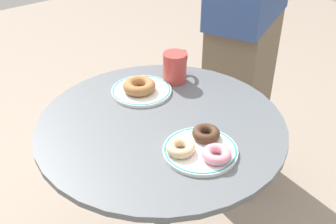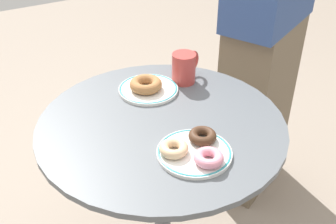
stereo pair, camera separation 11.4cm
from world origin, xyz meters
name	(u,v)px [view 2 (the right image)]	position (x,y,z in m)	size (l,w,h in m)	color
cafe_table	(162,180)	(0.00, 0.00, 0.55)	(0.72, 0.72, 0.78)	#565B60
plate_left	(148,89)	(-0.17, 0.05, 0.78)	(0.19, 0.19, 0.01)	white
plate_right	(194,153)	(0.17, 0.00, 0.78)	(0.20, 0.20, 0.01)	white
donut_cinnamon	(146,84)	(-0.17, 0.04, 0.80)	(0.10, 0.10, 0.03)	#A36B3D
donut_pink_frosted	(209,158)	(0.22, 0.01, 0.80)	(0.08, 0.08, 0.03)	pink
donut_chocolate	(202,136)	(0.14, 0.04, 0.80)	(0.08, 0.08, 0.03)	#422819
donut_glazed	(174,148)	(0.15, -0.05, 0.80)	(0.08, 0.08, 0.03)	#E0B789
coffee_mug	(185,67)	(-0.17, 0.18, 0.83)	(0.08, 0.12, 0.10)	#B73D38
person_figure	(265,35)	(-0.31, 0.67, 0.79)	(0.39, 0.50, 1.61)	brown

